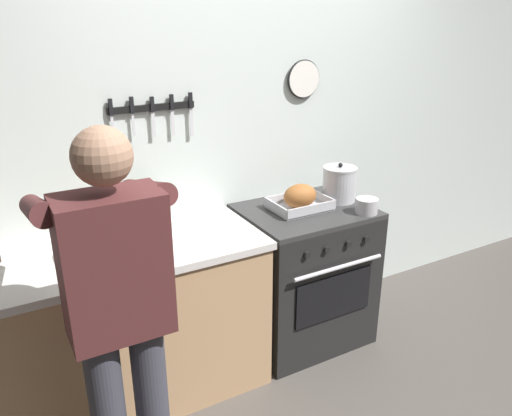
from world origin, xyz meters
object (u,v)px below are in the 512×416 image
person_cook (118,308)px  stock_pot (339,184)px  roasting_pan (300,199)px  bottle_wine_red (120,221)px  bottle_dish_soap (150,218)px  bottle_cooking_oil (90,224)px  cutting_board (97,256)px  bottle_olive_oil (152,207)px  saucepan (367,206)px  stove (304,275)px

person_cook → stock_pot: 1.70m
roasting_pan → bottle_wine_red: 1.07m
bottle_wine_red → bottle_dish_soap: 0.19m
roasting_pan → bottle_cooking_oil: bearing=176.0°
roasting_pan → bottle_dish_soap: bottle_dish_soap is taller
stock_pot → cutting_board: 1.53m
bottle_olive_oil → bottle_dish_soap: bottle_olive_oil is taller
person_cook → bottle_olive_oil: (0.42, 0.84, 0.06)m
bottle_cooking_oil → roasting_pan: bearing=-4.0°
saucepan → roasting_pan: bearing=141.5°
bottle_dish_soap → person_cook: bearing=-116.5°
stock_pot → bottle_dish_soap: bearing=175.7°
bottle_olive_oil → bottle_wine_red: size_ratio=0.85×
stove → stock_pot: 0.62m
saucepan → bottle_olive_oil: bearing=159.1°
stove → stock_pot: stock_pot is taller
person_cook → bottle_olive_oil: size_ratio=6.45×
stove → bottle_olive_oil: bottle_olive_oil is taller
stove → bottle_dish_soap: (-0.94, 0.12, 0.54)m
stock_pot → bottle_olive_oil: size_ratio=0.96×
stove → bottle_cooking_oil: bottle_cooking_oil is taller
cutting_board → bottle_cooking_oil: bearing=85.8°
person_cook → bottle_wine_red: (0.20, 0.68, 0.07)m
person_cook → roasting_pan: (1.27, 0.64, 0.01)m
bottle_olive_oil → bottle_cooking_oil: bearing=-162.5°
roasting_pan → bottle_olive_oil: (-0.85, 0.20, 0.04)m
stock_pot → bottle_dish_soap: 1.20m
roasting_pan → bottle_wine_red: bearing=178.0°
roasting_pan → bottle_dish_soap: 0.91m
roasting_pan → cutting_board: (-1.22, -0.06, -0.06)m
stock_pot → bottle_olive_oil: (-1.15, 0.19, -0.00)m
bottle_cooking_oil → bottle_wine_red: 0.15m
roasting_pan → bottle_wine_red: size_ratio=1.17×
stock_pot → bottle_cooking_oil: (-1.51, 0.08, 0.01)m
bottle_cooking_oil → bottle_wine_red: bottle_wine_red is taller
cutting_board → bottle_dish_soap: bearing=26.5°
bottle_cooking_oil → bottle_dish_soap: bottle_cooking_oil is taller
stove → bottle_dish_soap: 1.08m
roasting_pan → stock_pot: (0.30, 0.01, 0.04)m
cutting_board → bottle_wine_red: 0.22m
stock_pot → cutting_board: bearing=-177.3°
stove → bottle_wine_red: bottle_wine_red is taller
roasting_pan → saucepan: (0.31, -0.25, -0.02)m
roasting_pan → stock_pot: size_ratio=1.43×
bottle_wine_red → cutting_board: bearing=-146.4°
stove → bottle_cooking_oil: (-1.25, 0.10, 0.57)m
bottle_cooking_oil → stove: bearing=-4.8°
bottle_wine_red → bottle_dish_soap: bearing=19.4°
roasting_pan → saucepan: roasting_pan is taller
stove → bottle_wine_red: size_ratio=2.99×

